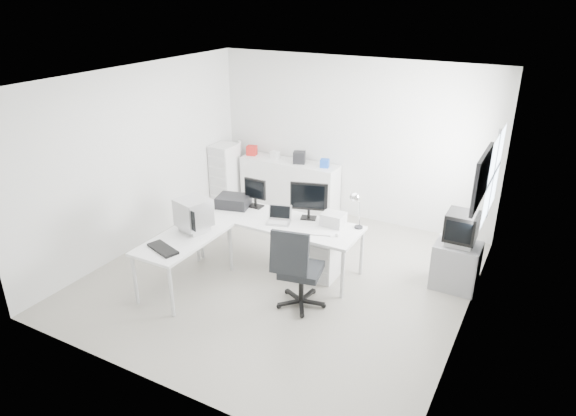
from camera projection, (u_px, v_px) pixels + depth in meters
The scene contains 30 objects.
floor at pixel (281, 277), 7.36m from camera, with size 5.00×5.00×0.01m, color #AFAB9D.
ceiling at pixel (280, 78), 6.25m from camera, with size 5.00×5.00×0.01m, color white.
back_wall at pixel (352, 140), 8.82m from camera, with size 5.00×0.02×2.80m, color silver.
left_wall at pixel (139, 158), 7.90m from camera, with size 0.02×5.00×2.80m, color silver.
right_wall at pixel (476, 224), 5.71m from camera, with size 0.02×5.00×2.80m, color silver.
window at pixel (494, 175), 6.61m from camera, with size 0.02×1.20×1.10m, color white, non-canonical shape.
wall_picture at pixel (482, 178), 5.61m from camera, with size 0.04×0.90×0.60m, color black, non-canonical shape.
main_desk at pixel (279, 243), 7.51m from camera, with size 2.40×0.80×0.75m, color silver, non-canonical shape.
side_desk at pixel (185, 262), 6.99m from camera, with size 0.70×1.40×0.75m, color silver, non-canonical shape.
drawer_pedestal at pixel (324, 257), 7.27m from camera, with size 0.40×0.50×0.60m, color silver.
inkjet_printer at pixel (233, 201), 7.78m from camera, with size 0.48×0.37×0.17m, color black.
lcd_monitor_small at pixel (255, 193), 7.71m from camera, with size 0.36×0.20×0.45m, color black, non-canonical shape.
lcd_monitor_large at pixel (309, 201), 7.30m from camera, with size 0.54×0.21×0.56m, color black, non-canonical shape.
laptop at pixel (279, 215), 7.21m from camera, with size 0.36×0.38×0.24m, color #B7B7BA, non-canonical shape.
white_keyboard at pixel (315, 233), 6.95m from camera, with size 0.42×0.13×0.02m, color silver.
white_mouse at pixel (337, 235), 6.85m from camera, with size 0.05×0.05×0.05m, color silver.
laser_printer at pixel (333, 219), 7.17m from camera, with size 0.31×0.27×0.18m, color #B6B6B6.
desk_lamp at pixel (359, 212), 7.02m from camera, with size 0.16×0.16×0.49m, color silver, non-canonical shape.
crt_monitor at pixel (194, 213), 6.95m from camera, with size 0.44×0.44×0.51m, color #B7B7BA, non-canonical shape.
black_keyboard at pixel (163, 249), 6.52m from camera, with size 0.48×0.19×0.03m, color black.
office_chair at pixel (301, 266), 6.50m from camera, with size 0.66×0.66×1.14m, color #212426, non-canonical shape.
tv_cabinet at pixel (456, 266), 7.00m from camera, with size 0.60×0.49×0.65m, color gray.
crt_tv at pixel (461, 229), 6.79m from camera, with size 0.50×0.48×0.45m, color black, non-canonical shape.
sideboard at pixel (289, 185), 9.46m from camera, with size 1.85×0.46×0.92m, color silver.
clutter_box_a at pixel (252, 150), 9.59m from camera, with size 0.18×0.16×0.18m, color red.
clutter_box_b at pixel (275, 155), 9.38m from camera, with size 0.14×0.12×0.14m, color silver.
clutter_box_c at pixel (299, 157), 9.15m from camera, with size 0.21×0.19×0.21m, color black.
clutter_box_d at pixel (325, 163), 8.94m from camera, with size 0.15×0.13×0.15m, color #1948B1.
clutter_bottle at pixel (240, 147), 9.74m from camera, with size 0.07×0.07×0.22m, color silver.
filing_cabinet at pixel (225, 174), 9.68m from camera, with size 0.40×0.48×1.15m, color silver.
Camera 1 is at (3.12, -5.55, 3.83)m, focal length 32.00 mm.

